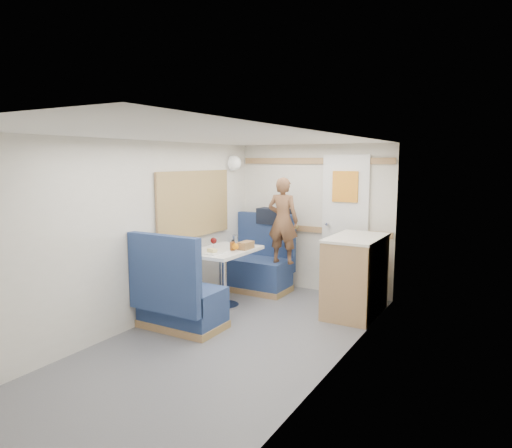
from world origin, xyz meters
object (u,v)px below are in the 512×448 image
Objects in this scene: dome_light at (234,163)px; tray at (214,252)px; bench_far at (259,269)px; dinette_table at (224,262)px; galley_counter at (355,275)px; person at (283,221)px; duffel_bag at (274,216)px; bread_loaf at (246,245)px; bench_near at (179,302)px; cheese_block at (212,250)px; pepper_grinder at (233,244)px; tumbler_left at (196,247)px; orange_fruit at (235,247)px; beer_glass at (232,246)px; wine_glass at (214,241)px; tumbler_mid at (235,239)px.

dome_light is 1.55m from tray.
dinette_table is at bearing -90.00° from bench_far.
person is (-1.05, 0.21, 0.55)m from galley_counter.
duffel_bag is (-0.32, 0.36, -0.00)m from person.
dinette_table is 2.98× the size of tray.
bench_far reaches higher than dinette_table.
dinette_table is 4.22× the size of bread_loaf.
bench_near is 1.14× the size of galley_counter.
person is at bearing 168.87° from galley_counter.
duffel_bag reaches higher than cheese_block.
pepper_grinder is (-1.40, -0.44, 0.31)m from galley_counter.
bench_near reaches higher than tray.
galley_counter is 8.84× the size of pepper_grinder.
tumbler_left is (-0.22, -1.11, 0.47)m from bench_far.
dome_light is at bearing 123.33° from orange_fruit.
dome_light reaches higher than tumbler_left.
person is (0.42, 1.62, 0.71)m from bench_near.
cheese_block is 1.05× the size of tumbler_left.
orange_fruit is (0.19, -0.03, 0.21)m from dinette_table.
galley_counter is at bearing -12.10° from bench_far.
beer_glass is 0.12m from pepper_grinder.
person is 5.16× the size of bread_loaf.
duffel_bag reaches higher than dinette_table.
person is (0.42, 0.76, 0.45)m from dinette_table.
tumbler_left is (-1.69, -0.79, 0.31)m from galley_counter.
galley_counter is 1.48m from beer_glass.
person reaches higher than pepper_grinder.
galley_counter is 1.70m from wine_glass.
beer_glass is at bearing 81.71° from bench_near.
duffel_bag is 1.31m from wine_glass.
tray is at bearing -117.57° from bread_loaf.
dome_light is 1.42m from wine_glass.
duffel_bag is at bearing 157.39° from galley_counter.
person is 0.84m from beer_glass.
tumbler_mid is (0.31, -0.48, -0.97)m from dome_light.
dome_light reaches higher than galley_counter.
galley_counter is (1.47, -0.31, 0.17)m from bench_far.
tray is 2.97× the size of pepper_grinder.
duffel_bag is 1.01m from bread_loaf.
pepper_grinder is (0.06, -0.76, 0.47)m from bench_far.
orange_fruit is 0.74× the size of tumbler_left.
duffel_bag is (0.10, 1.12, 0.44)m from dinette_table.
beer_glass is at bearing -124.09° from bread_loaf.
bench_near is 9.09× the size of tumbler_mid.
bench_far is 0.93× the size of person.
bench_far is 0.99m from beer_glass.
tumbler_mid reaches higher than bread_loaf.
tumbler_left is (-0.22, 0.62, 0.47)m from bench_near.
pepper_grinder is (-0.06, 0.11, 0.00)m from beer_glass.
pepper_grinder is at bearing 120.01° from beer_glass.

